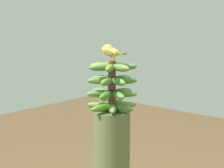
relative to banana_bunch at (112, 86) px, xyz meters
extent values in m
cylinder|color=brown|center=(0.00, 0.00, 0.00)|extent=(0.04, 0.04, 0.26)
ellipsoid|color=#598E2A|center=(-0.07, 0.01, -0.10)|extent=(0.14, 0.06, 0.04)
ellipsoid|color=#57873C|center=(-0.05, -0.05, -0.10)|extent=(0.12, 0.12, 0.04)
ellipsoid|color=#4A7D35|center=(0.00, -0.07, -0.10)|extent=(0.05, 0.14, 0.04)
ellipsoid|color=#5D8D37|center=(0.06, -0.04, -0.10)|extent=(0.13, 0.11, 0.04)
ellipsoid|color=#4B802B|center=(0.07, 0.02, -0.10)|extent=(0.14, 0.07, 0.04)
ellipsoid|color=#518533|center=(0.03, 0.06, -0.10)|extent=(0.09, 0.14, 0.04)
ellipsoid|color=#4E8639|center=(-0.03, 0.06, -0.10)|extent=(0.10, 0.14, 0.04)
ellipsoid|color=#508439|center=(-0.05, 0.04, -0.04)|extent=(0.13, 0.11, 0.04)
ellipsoid|color=#4A852F|center=(-0.06, -0.02, -0.04)|extent=(0.14, 0.07, 0.04)
ellipsoid|color=#527B36|center=(-0.03, -0.06, -0.04)|extent=(0.09, 0.14, 0.04)
ellipsoid|color=#578936|center=(0.03, -0.06, -0.04)|extent=(0.10, 0.14, 0.04)
ellipsoid|color=#537C31|center=(0.06, -0.01, -0.04)|extent=(0.14, 0.06, 0.04)
ellipsoid|color=#5A812E|center=(0.05, 0.04, -0.04)|extent=(0.13, 0.12, 0.04)
ellipsoid|color=#4D872D|center=(0.00, 0.07, -0.04)|extent=(0.04, 0.14, 0.04)
ellipsoid|color=#4D8037|center=(0.03, -0.05, 0.03)|extent=(0.10, 0.14, 0.04)
ellipsoid|color=#4B8229|center=(0.06, -0.01, 0.03)|extent=(0.14, 0.06, 0.04)
ellipsoid|color=#517E37|center=(0.05, 0.04, 0.03)|extent=(0.12, 0.12, 0.04)
ellipsoid|color=#4E7B30|center=(-0.01, 0.06, 0.03)|extent=(0.05, 0.14, 0.04)
ellipsoid|color=olive|center=(-0.05, 0.03, 0.03)|extent=(0.13, 0.11, 0.04)
ellipsoid|color=#4E803C|center=(-0.06, -0.02, 0.03)|extent=(0.14, 0.08, 0.04)
ellipsoid|color=#518D31|center=(-0.02, -0.06, 0.03)|extent=(0.08, 0.14, 0.04)
ellipsoid|color=#4D7B3C|center=(0.04, -0.05, 0.10)|extent=(0.12, 0.12, 0.04)
ellipsoid|color=olive|center=(0.06, 0.00, 0.10)|extent=(0.14, 0.05, 0.04)
ellipsoid|color=#547E3A|center=(0.03, 0.05, 0.10)|extent=(0.11, 0.13, 0.04)
ellipsoid|color=#5A832A|center=(-0.02, 0.06, 0.10)|extent=(0.08, 0.14, 0.04)
ellipsoid|color=#55813A|center=(-0.06, 0.02, 0.10)|extent=(0.14, 0.08, 0.04)
ellipsoid|color=#587F33|center=(-0.05, -0.03, 0.10)|extent=(0.14, 0.10, 0.04)
ellipsoid|color=#5A7B32|center=(-0.01, -0.06, 0.10)|extent=(0.06, 0.14, 0.04)
cone|color=#4C2D1E|center=(-0.03, -0.02, 0.02)|extent=(0.04, 0.04, 0.06)
cone|color=#4C2D1E|center=(0.01, 0.03, 0.04)|extent=(0.04, 0.04, 0.06)
cylinder|color=#C68933|center=(0.01, -0.01, 0.14)|extent=(0.01, 0.01, 0.02)
cylinder|color=#C68933|center=(-0.01, 0.00, 0.14)|extent=(0.00, 0.01, 0.02)
ellipsoid|color=gold|center=(0.00, 0.00, 0.18)|extent=(0.07, 0.11, 0.05)
ellipsoid|color=brown|center=(0.02, -0.01, 0.18)|extent=(0.03, 0.07, 0.03)
ellipsoid|color=brown|center=(-0.02, 0.00, 0.18)|extent=(0.03, 0.07, 0.03)
cube|color=brown|center=(-0.03, -0.08, 0.18)|extent=(0.04, 0.07, 0.01)
sphere|color=gold|center=(0.01, 0.04, 0.19)|extent=(0.06, 0.06, 0.06)
sphere|color=black|center=(-0.01, 0.05, 0.19)|extent=(0.01, 0.01, 0.01)
cone|color=orange|center=(0.02, 0.07, 0.19)|extent=(0.03, 0.04, 0.02)
camera|label=1|loc=(-1.38, -1.18, 0.32)|focal=56.95mm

